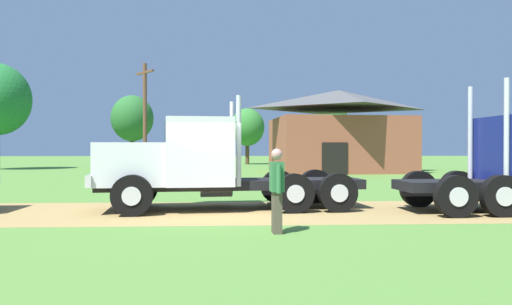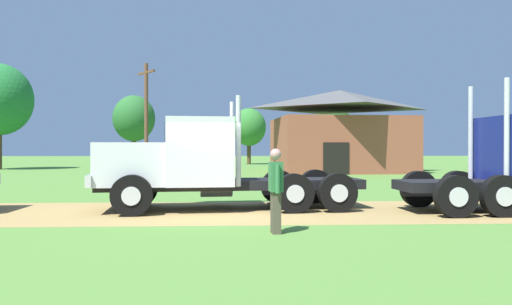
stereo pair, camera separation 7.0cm
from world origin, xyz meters
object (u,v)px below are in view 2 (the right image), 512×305
Objects in this scene: truck_foreground_white at (194,165)px; shed_building at (340,132)px; visitor_walking_mid at (276,187)px; utility_pole_near at (146,116)px.

shed_building reaches higher than truck_foreground_white.
shed_building is at bearing 74.77° from visitor_walking_mid.
visitor_walking_mid is at bearing -73.64° from utility_pole_near.
visitor_walking_mid is 0.17× the size of shed_building.
truck_foreground_white reaches higher than visitor_walking_mid.
utility_pole_near is (-13.97, -3.90, 0.97)m from shed_building.
utility_pole_near reaches higher than shed_building.
visitor_walking_mid is at bearing -63.62° from truck_foreground_white.
utility_pole_near is at bearing 106.36° from visitor_walking_mid.
utility_pole_near reaches higher than visitor_walking_mid.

